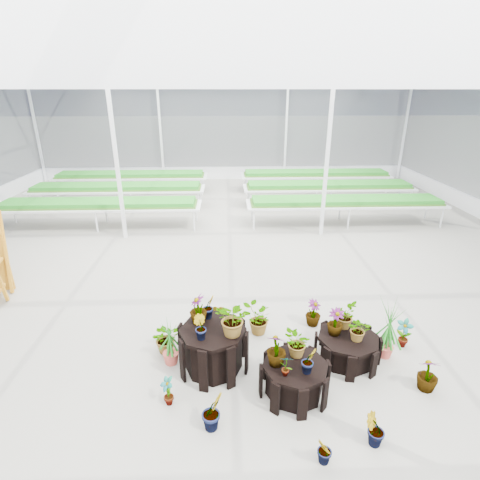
{
  "coord_description": "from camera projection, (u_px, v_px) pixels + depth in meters",
  "views": [
    {
      "loc": [
        0.09,
        -6.73,
        4.2
      ],
      "look_at": [
        0.36,
        0.44,
        1.3
      ],
      "focal_mm": 28.0,
      "sensor_mm": 36.0,
      "label": 1
    }
  ],
  "objects": [
    {
      "name": "nursery_benches",
      "position": [
        224.0,
        195.0,
        14.32
      ],
      "size": [
        16.0,
        7.0,
        0.84
      ],
      "primitive_type": null,
      "color": "silver",
      "rests_on": "ground"
    },
    {
      "name": "steel_frame",
      "position": [
        222.0,
        202.0,
        6.97
      ],
      "size": [
        18.0,
        24.0,
        4.5
      ],
      "primitive_type": null,
      "color": "silver",
      "rests_on": "ground"
    },
    {
      "name": "ground_plane",
      "position": [
        224.0,
        306.0,
        7.81
      ],
      "size": [
        24.0,
        24.0,
        0.0
      ],
      "primitive_type": "plane",
      "color": "gray",
      "rests_on": "ground"
    },
    {
      "name": "plinth_mid",
      "position": [
        294.0,
        379.0,
        5.48
      ],
      "size": [
        1.05,
        1.05,
        0.52
      ],
      "primitive_type": "cylinder",
      "rotation": [
        0.0,
        0.0,
        0.06
      ],
      "color": "black",
      "rests_on": "ground"
    },
    {
      "name": "greenhouse_shell",
      "position": [
        222.0,
        202.0,
        6.97
      ],
      "size": [
        18.0,
        24.0,
        4.5
      ],
      "primitive_type": null,
      "color": "white",
      "rests_on": "ground"
    },
    {
      "name": "plinth_tall",
      "position": [
        213.0,
        348.0,
        5.95
      ],
      "size": [
        1.32,
        1.32,
        0.74
      ],
      "primitive_type": "cylinder",
      "rotation": [
        0.0,
        0.0,
        -0.25
      ],
      "color": "black",
      "rests_on": "ground"
    },
    {
      "name": "plinth_low",
      "position": [
        347.0,
        348.0,
        6.17
      ],
      "size": [
        1.2,
        1.2,
        0.46
      ],
      "primitive_type": "cylinder",
      "rotation": [
        0.0,
        0.0,
        -0.18
      ],
      "color": "black",
      "rests_on": "ground"
    },
    {
      "name": "nursery_plants",
      "position": [
        275.0,
        335.0,
        6.02
      ],
      "size": [
        4.57,
        3.19,
        1.3
      ],
      "color": "#1E711C",
      "rests_on": "ground"
    }
  ]
}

